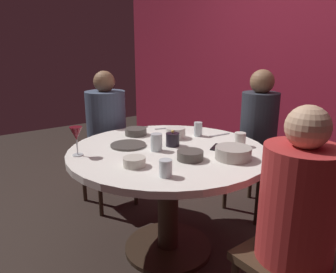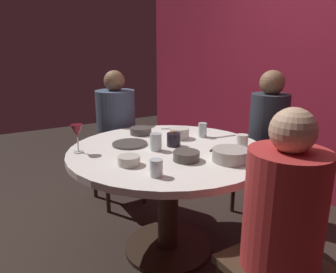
# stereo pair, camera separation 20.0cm
# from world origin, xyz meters

# --- Properties ---
(ground_plane) EXTENTS (8.00, 8.00, 0.00)m
(ground_plane) POSITION_xyz_m (0.00, 0.00, 0.00)
(ground_plane) COLOR #2D231E
(back_wall) EXTENTS (6.00, 0.10, 2.60)m
(back_wall) POSITION_xyz_m (0.00, 1.64, 1.30)
(back_wall) COLOR maroon
(back_wall) RESTS_ON ground
(dining_table) EXTENTS (1.27, 1.27, 0.74)m
(dining_table) POSITION_xyz_m (0.00, 0.00, 0.58)
(dining_table) COLOR white
(dining_table) RESTS_ON ground
(seated_diner_left) EXTENTS (0.40, 0.40, 1.18)m
(seated_diner_left) POSITION_xyz_m (-0.87, 0.00, 0.73)
(seated_diner_left) COLOR #3F2D1E
(seated_diner_left) RESTS_ON ground
(seated_diner_back) EXTENTS (0.40, 0.40, 1.20)m
(seated_diner_back) POSITION_xyz_m (0.00, 0.92, 0.74)
(seated_diner_back) COLOR #3F2D1E
(seated_diner_back) RESTS_ON ground
(seated_diner_right) EXTENTS (0.40, 0.40, 1.15)m
(seated_diner_right) POSITION_xyz_m (0.91, 0.00, 0.71)
(seated_diner_right) COLOR #3F2D1E
(seated_diner_right) RESTS_ON ground
(candle_holder) EXTENTS (0.09, 0.09, 0.11)m
(candle_holder) POSITION_xyz_m (-0.03, 0.06, 0.78)
(candle_holder) COLOR black
(candle_holder) RESTS_ON dining_table
(wine_glass) EXTENTS (0.08, 0.08, 0.18)m
(wine_glass) POSITION_xyz_m (-0.22, -0.51, 0.87)
(wine_glass) COLOR silver
(wine_glass) RESTS_ON dining_table
(dinner_plate) EXTENTS (0.23, 0.23, 0.01)m
(dinner_plate) POSITION_xyz_m (-0.20, -0.18, 0.75)
(dinner_plate) COLOR #4C4742
(dinner_plate) RESTS_ON dining_table
(cell_phone) EXTENTS (0.13, 0.16, 0.01)m
(cell_phone) POSITION_xyz_m (0.18, 0.27, 0.74)
(cell_phone) COLOR black
(cell_phone) RESTS_ON dining_table
(bowl_serving_large) EXTENTS (0.16, 0.16, 0.05)m
(bowl_serving_large) POSITION_xyz_m (-0.41, 0.01, 0.76)
(bowl_serving_large) COLOR #4C4742
(bowl_serving_large) RESTS_ON dining_table
(bowl_salad_center) EXTENTS (0.15, 0.15, 0.05)m
(bowl_salad_center) POSITION_xyz_m (0.24, -0.02, 0.77)
(bowl_salad_center) COLOR #4C4742
(bowl_salad_center) RESTS_ON dining_table
(bowl_small_white) EXTENTS (0.21, 0.21, 0.07)m
(bowl_small_white) POSITION_xyz_m (0.38, 0.18, 0.77)
(bowl_small_white) COLOR #B2ADA3
(bowl_small_white) RESTS_ON dining_table
(bowl_sauce_side) EXTENTS (0.12, 0.12, 0.05)m
(bowl_sauce_side) POSITION_xyz_m (0.14, -0.34, 0.76)
(bowl_sauce_side) COLOR beige
(bowl_sauce_side) RESTS_ON dining_table
(bowl_rice_portion) EXTENTS (0.14, 0.14, 0.07)m
(bowl_rice_portion) POSITION_xyz_m (-0.17, 0.19, 0.78)
(bowl_rice_portion) COLOR silver
(bowl_rice_portion) RESTS_ON dining_table
(cup_near_candle) EXTENTS (0.07, 0.07, 0.09)m
(cup_near_candle) POSITION_xyz_m (0.36, -0.28, 0.78)
(cup_near_candle) COLOR silver
(cup_near_candle) RESTS_ON dining_table
(cup_by_left_diner) EXTENTS (0.07, 0.07, 0.11)m
(cup_by_left_diner) POSITION_xyz_m (-0.01, -0.08, 0.79)
(cup_by_left_diner) COLOR silver
(cup_by_left_diner) RESTS_ON dining_table
(cup_by_right_diner) EXTENTS (0.07, 0.07, 0.09)m
(cup_by_right_diner) POSITION_xyz_m (0.24, 0.41, 0.78)
(cup_by_right_diner) COLOR silver
(cup_by_right_diner) RESTS_ON dining_table
(cup_center_front) EXTENTS (0.06, 0.06, 0.10)m
(cup_center_front) POSITION_xyz_m (-0.11, 0.36, 0.79)
(cup_center_front) COLOR silver
(cup_center_front) RESTS_ON dining_table
(fork_near_plate) EXTENTS (0.04, 0.18, 0.01)m
(fork_near_plate) POSITION_xyz_m (-0.02, 0.50, 0.74)
(fork_near_plate) COLOR #B7B7BC
(fork_near_plate) RESTS_ON dining_table
(knife_near_plate) EXTENTS (0.07, 0.18, 0.01)m
(knife_near_plate) POSITION_xyz_m (-0.42, 0.30, 0.74)
(knife_near_plate) COLOR #B7B7BC
(knife_near_plate) RESTS_ON dining_table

